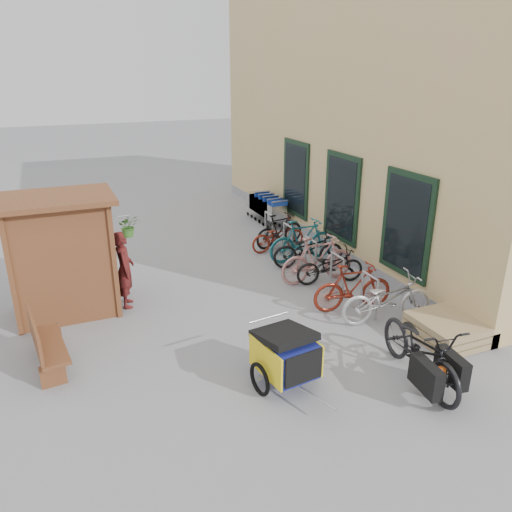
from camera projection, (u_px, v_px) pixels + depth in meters
name	position (u px, v px, depth m)	size (l,w,h in m)	color
ground	(263.00, 337.00, 9.20)	(80.00, 80.00, 0.00)	gray
building	(408.00, 111.00, 14.21)	(6.07, 13.00, 7.00)	tan
kiosk	(56.00, 240.00, 9.58)	(2.49, 1.65, 2.40)	brown
bike_rack	(310.00, 252.00, 11.92)	(0.05, 5.35, 0.86)	#A5A8AD
pallet_stack	(446.00, 330.00, 9.02)	(1.00, 1.20, 0.40)	tan
bench	(44.00, 343.00, 8.09)	(0.60, 1.48, 0.91)	brown
shopping_carts	(265.00, 205.00, 15.80)	(0.54, 2.14, 0.97)	silver
child_trailer	(286.00, 353.00, 7.64)	(1.06, 1.72, 0.99)	navy
cargo_bike	(422.00, 350.00, 7.74)	(1.01, 2.17, 1.10)	black
person_kiosk	(125.00, 269.00, 10.14)	(0.59, 0.39, 1.62)	maroon
bike_0	(387.00, 299.00, 9.60)	(0.65, 1.85, 0.97)	silver
bike_1	(353.00, 287.00, 10.06)	(0.47, 1.68, 1.01)	maroon
bike_2	(330.00, 266.00, 11.36)	(0.55, 1.59, 0.84)	black
bike_3	(317.00, 259.00, 11.39)	(0.52, 1.84, 1.10)	tan
bike_4	(308.00, 249.00, 12.28)	(0.62, 1.77, 0.93)	black
bike_5	(302.00, 240.00, 12.66)	(0.51, 1.82, 1.10)	#1C6670
bike_6	(278.00, 236.00, 13.40)	(0.55, 1.56, 0.82)	maroon
bike_7	(280.00, 230.00, 13.72)	(0.44, 1.56, 0.94)	black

